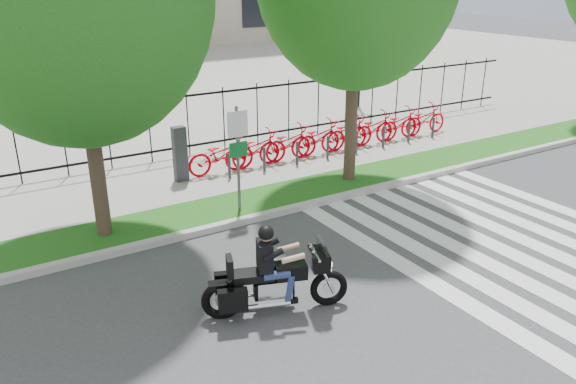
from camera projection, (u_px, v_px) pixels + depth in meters
ground at (333, 314)px, 9.56m from camera, size 120.00×120.00×0.00m
curb at (227, 225)px, 12.78m from camera, size 60.00×0.20×0.15m
grass_verge at (212, 212)px, 13.45m from camera, size 60.00×1.50×0.15m
sidewalk at (174, 181)px, 15.43m from camera, size 60.00×3.50×0.15m
plaza at (52, 83)px, 29.35m from camera, size 80.00×34.00×0.10m
crosswalk_stripes at (517, 246)px, 11.91m from camera, size 5.70×8.00×0.01m
iron_fence at (150, 129)px, 16.43m from camera, size 30.00×0.06×2.00m
lamp_post_right at (361, 31)px, 22.78m from camera, size 1.06×0.70×4.25m
bike_share_station at (331, 136)px, 17.52m from camera, size 10.07×0.89×1.50m
sign_pole_regulatory at (238, 145)px, 12.83m from camera, size 0.50×0.09×2.50m
motorcycle_rider at (275, 278)px, 9.42m from camera, size 2.44×1.23×1.96m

